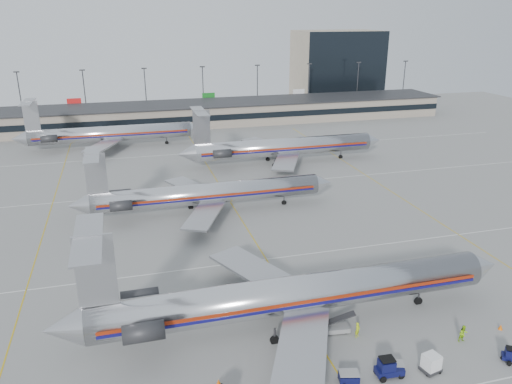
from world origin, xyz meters
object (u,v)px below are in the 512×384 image
object	(u,v)px
jet_second_row	(203,194)
tug_center	(388,368)
jet_foreground	(287,295)
uld_container	(431,363)
belt_loader	(333,328)

from	to	relation	value
jet_second_row	tug_center	world-z (taller)	jet_second_row
jet_foreground	uld_container	xyz separation A→B (m)	(10.55, -10.33, -2.85)
jet_foreground	tug_center	xyz separation A→B (m)	(6.35, -9.94, -2.81)
jet_second_row	uld_container	size ratio (longest dim) A/B	22.44
jet_foreground	tug_center	world-z (taller)	jet_foreground
belt_loader	jet_second_row	bearing A→B (deg)	108.38
jet_foreground	jet_second_row	size ratio (longest dim) A/B	1.13
tug_center	uld_container	distance (m)	4.22
tug_center	belt_loader	size ratio (longest dim) A/B	0.62
jet_second_row	uld_container	world-z (taller)	jet_second_row
uld_container	belt_loader	world-z (taller)	belt_loader
uld_container	belt_loader	size ratio (longest dim) A/B	0.46
tug_center	uld_container	bearing A→B (deg)	-1.78
jet_second_row	belt_loader	xyz separation A→B (m)	(7.36, -36.17, -2.74)
jet_foreground	belt_loader	world-z (taller)	jet_foreground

